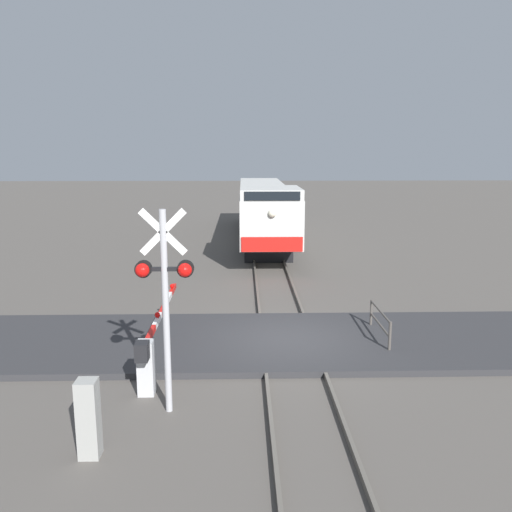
{
  "coord_description": "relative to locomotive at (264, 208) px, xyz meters",
  "views": [
    {
      "loc": [
        -1.26,
        -14.14,
        5.41
      ],
      "look_at": [
        -0.85,
        2.07,
        2.13
      ],
      "focal_mm": 36.98,
      "sensor_mm": 36.0,
      "label": 1
    }
  ],
  "objects": [
    {
      "name": "utility_cabinet",
      "position": [
        -4.02,
        -22.83,
        -1.27
      ],
      "size": [
        0.37,
        0.36,
        1.46
      ],
      "primitive_type": "cube",
      "color": "#999993",
      "rests_on": "ground_plane"
    },
    {
      "name": "rail_track_right",
      "position": [
        0.72,
        -17.34,
        -1.93
      ],
      "size": [
        0.08,
        80.0,
        0.15
      ],
      "primitive_type": "cube",
      "color": "#59544C",
      "rests_on": "ground_plane"
    },
    {
      "name": "crossing_gate",
      "position": [
        -3.44,
        -19.7,
        -1.15
      ],
      "size": [
        0.36,
        5.76,
        1.37
      ],
      "color": "silver",
      "rests_on": "ground_plane"
    },
    {
      "name": "road_surface",
      "position": [
        0.0,
        -17.34,
        -1.92
      ],
      "size": [
        36.0,
        4.64,
        0.17
      ],
      "primitive_type": "cube",
      "color": "#2D2D30",
      "rests_on": "ground_plane"
    },
    {
      "name": "crossing_signal",
      "position": [
        -2.83,
        -21.21,
        0.69
      ],
      "size": [
        1.18,
        0.33,
        4.29
      ],
      "color": "#ADADB2",
      "rests_on": "ground_plane"
    },
    {
      "name": "ground_plane",
      "position": [
        0.0,
        -17.34,
        -2.0
      ],
      "size": [
        160.0,
        160.0,
        0.0
      ],
      "primitive_type": "plane",
      "color": "#514C47"
    },
    {
      "name": "rail_track_left",
      "position": [
        -0.72,
        -17.34,
        -1.93
      ],
      "size": [
        0.08,
        80.0,
        0.15
      ],
      "primitive_type": "cube",
      "color": "#59544C",
      "rests_on": "ground_plane"
    },
    {
      "name": "guard_railing",
      "position": [
        2.63,
        -17.27,
        -1.39
      ],
      "size": [
        0.08,
        2.14,
        0.95
      ],
      "color": "#4C4742",
      "rests_on": "ground_plane"
    },
    {
      "name": "locomotive",
      "position": [
        0.0,
        0.0,
        0.0
      ],
      "size": [
        2.79,
        18.98,
        3.72
      ],
      "color": "black",
      "rests_on": "ground_plane"
    }
  ]
}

